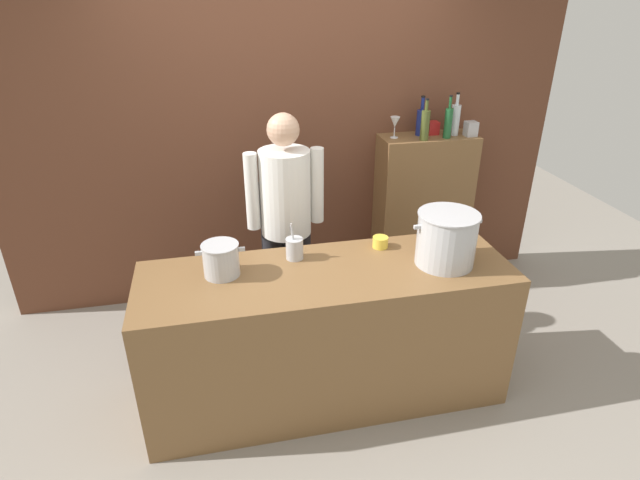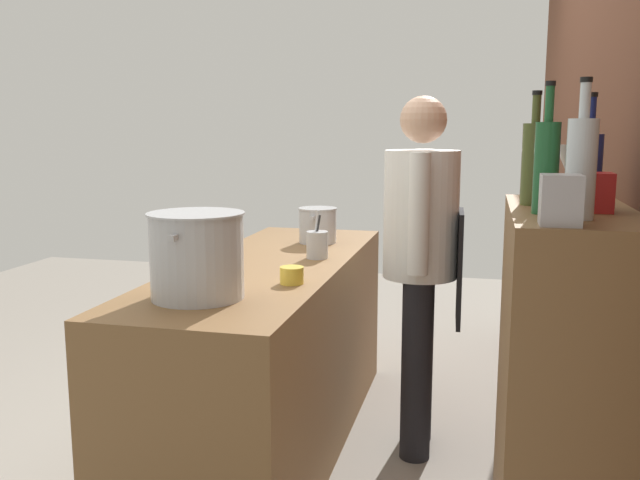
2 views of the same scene
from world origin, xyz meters
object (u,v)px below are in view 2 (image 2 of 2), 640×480
wine_glass_short (567,160)px  butter_jar (292,275)px  wine_bottle_cobalt (587,167)px  wine_bottle_green (546,165)px  stockpot_small (318,225)px  wine_bottle_olive (534,162)px  stockpot_large (197,255)px  utensil_crock (317,244)px  spice_tin_silver (561,200)px  spice_tin_red (595,192)px  chef (421,250)px  wine_bottle_clear (581,166)px

wine_glass_short → butter_jar: bearing=-112.9°
wine_bottle_cobalt → wine_bottle_green: bearing=-35.0°
stockpot_small → wine_bottle_olive: size_ratio=0.88×
stockpot_large → utensil_crock: (-0.85, 0.24, -0.09)m
butter_jar → spice_tin_silver: bearing=41.8°
spice_tin_red → wine_glass_short: bearing=-173.8°
butter_jar → stockpot_large: bearing=-42.1°
stockpot_large → wine_bottle_green: (0.50, 1.16, 0.37)m
utensil_crock → wine_bottle_cobalt: bearing=41.1°
butter_jar → wine_glass_short: size_ratio=0.60×
chef → wine_bottle_green: (1.33, 0.42, 0.47)m
butter_jar → wine_glass_short: bearing=67.1°
stockpot_small → wine_bottle_cobalt: size_ratio=0.90×
wine_bottle_clear → wine_glass_short: bearing=177.5°
wine_bottle_cobalt → wine_bottle_green: size_ratio=0.94×
stockpot_large → wine_glass_short: (0.11, 1.25, 0.37)m
utensil_crock → wine_bottle_green: bearing=34.1°
stockpot_small → wine_bottle_cobalt: wine_bottle_cobalt is taller
chef → wine_bottle_olive: (1.13, 0.40, 0.46)m
wine_bottle_clear → spice_tin_silver: size_ratio=2.92×
stockpot_large → spice_tin_red: 1.39m
butter_jar → wine_bottle_clear: bearing=46.8°
utensil_crock → spice_tin_red: bearing=39.0°
spice_tin_silver → utensil_crock: bearing=-149.1°
wine_bottle_olive → wine_bottle_cobalt: 0.14m
stockpot_small → wine_bottle_clear: size_ratio=0.84×
wine_glass_short → stockpot_large: bearing=-95.0°
butter_jar → spice_tin_red: size_ratio=0.97×
wine_bottle_cobalt → wine_bottle_clear: bearing=-10.7°
wine_bottle_clear → wine_bottle_olive: size_ratio=1.05×
spice_tin_silver → wine_bottle_cobalt: bearing=164.8°
wine_bottle_clear → spice_tin_silver: wine_bottle_clear is taller
chef → wine_bottle_cobalt: bearing=-157.9°
spice_tin_silver → stockpot_small: bearing=-152.5°
wine_bottle_olive → wine_glass_short: 0.23m
utensil_crock → spice_tin_red: 1.70m
stockpot_small → spice_tin_red: 2.10m
stockpot_small → utensil_crock: 0.45m
stockpot_small → butter_jar: size_ratio=2.81×
stockpot_large → chef: bearing=138.0°
chef → wine_glass_short: size_ratio=10.24×
chef → wine_bottle_green: size_ratio=5.13×
spice_tin_silver → wine_bottle_clear: bearing=155.3°
wine_bottle_cobalt → spice_tin_silver: (0.37, -0.10, -0.05)m
chef → wine_bottle_cobalt: chef is taller
chef → spice_tin_silver: bearing=-166.9°
stockpot_small → wine_glass_short: (1.39, 1.11, 0.43)m
stockpot_large → wine_bottle_clear: 1.42m
butter_jar → wine_bottle_green: wine_bottle_green is taller
stockpot_small → wine_glass_short: wine_glass_short is taller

